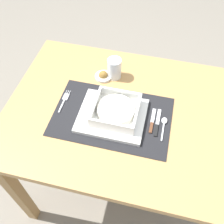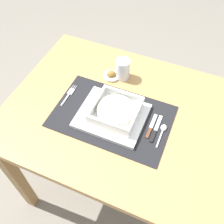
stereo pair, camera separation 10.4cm
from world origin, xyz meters
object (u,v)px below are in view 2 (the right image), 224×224
object	(u,v)px
dining_table	(121,126)
condiment_saucer	(111,75)
spoon	(163,130)
drinking_glass	(123,70)
butter_knife	(156,130)
porridge_bowl	(116,111)
bread_knife	(151,127)
fork	(69,94)

from	to	relation	value
dining_table	condiment_saucer	size ratio (longest dim) A/B	12.66
spoon	drinking_glass	size ratio (longest dim) A/B	1.15
spoon	butter_knife	distance (m)	0.03
porridge_bowl	bread_knife	size ratio (longest dim) A/B	1.40
fork	spoon	distance (m)	0.43
dining_table	butter_knife	distance (m)	0.20
spoon	drinking_glass	bearing A→B (deg)	143.73
butter_knife	condiment_saucer	xyz separation A→B (m)	(-0.28, 0.21, 0.00)
drinking_glass	condiment_saucer	distance (m)	0.06
porridge_bowl	butter_knife	size ratio (longest dim) A/B	1.31
dining_table	spoon	bearing A→B (deg)	-7.92
dining_table	spoon	size ratio (longest dim) A/B	8.57
fork	dining_table	bearing A→B (deg)	-3.69
fork	drinking_glass	distance (m)	0.26
dining_table	butter_knife	size ratio (longest dim) A/B	7.08
porridge_bowl	drinking_glass	xyz separation A→B (m)	(-0.06, 0.22, 0.00)
fork	drinking_glass	world-z (taller)	drinking_glass
butter_knife	dining_table	bearing A→B (deg)	167.34
porridge_bowl	condiment_saucer	bearing A→B (deg)	117.67
bread_knife	drinking_glass	size ratio (longest dim) A/B	1.31
condiment_saucer	butter_knife	bearing A→B (deg)	-36.72
condiment_saucer	bread_knife	bearing A→B (deg)	-38.00
fork	spoon	xyz separation A→B (m)	(0.43, -0.02, 0.00)
butter_knife	condiment_saucer	world-z (taller)	condiment_saucer
spoon	condiment_saucer	size ratio (longest dim) A/B	1.48
spoon	bread_knife	world-z (taller)	spoon
condiment_saucer	drinking_glass	bearing A→B (deg)	22.87
dining_table	spoon	distance (m)	0.22
fork	spoon	size ratio (longest dim) A/B	1.12
spoon	condiment_saucer	bearing A→B (deg)	151.07
dining_table	drinking_glass	distance (m)	0.25
dining_table	butter_knife	world-z (taller)	butter_knife
porridge_bowl	spoon	size ratio (longest dim) A/B	1.59
fork	drinking_glass	xyz separation A→B (m)	(0.17, 0.19, 0.04)
porridge_bowl	spoon	xyz separation A→B (m)	(0.20, 0.01, -0.03)
fork	drinking_glass	size ratio (longest dim) A/B	1.30
dining_table	fork	world-z (taller)	fork
porridge_bowl	spoon	distance (m)	0.20
spoon	condiment_saucer	world-z (taller)	condiment_saucer
condiment_saucer	porridge_bowl	bearing A→B (deg)	-62.33
fork	spoon	bearing A→B (deg)	-7.28
butter_knife	drinking_glass	distance (m)	0.32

